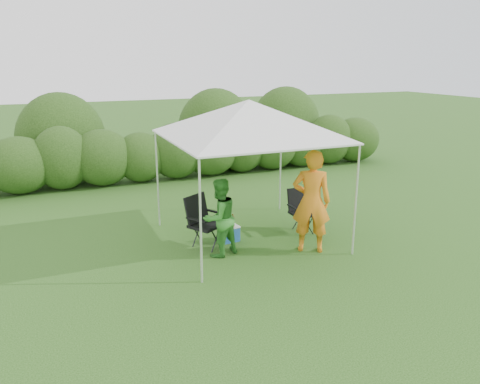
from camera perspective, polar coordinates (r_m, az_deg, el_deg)
name	(u,v)px	position (r m, az deg, el deg)	size (l,w,h in m)	color
ground	(258,247)	(9.29, 2.26, -6.72)	(70.00, 70.00, 0.00)	#33611F
hedge	(180,152)	(14.52, -7.37, 4.88)	(14.84, 1.53, 1.80)	#2C4E18
canopy	(249,119)	(9.09, 1.09, 8.90)	(3.10, 3.10, 2.83)	silver
chair_right	(301,207)	(10.07, 7.50, -1.86)	(0.58, 0.52, 0.92)	black
chair_left	(202,218)	(9.15, -4.63, -3.20)	(0.81, 0.79, 1.03)	black
man	(311,201)	(8.90, 8.70, -1.13)	(0.72, 0.47, 1.98)	orange
woman	(220,218)	(8.68, -2.51, -3.14)	(0.72, 0.56, 1.48)	#34862C
cooler	(229,234)	(9.52, -1.32, -5.08)	(0.41, 0.32, 0.32)	#215299
bottle	(233,220)	(9.40, -0.90, -3.46)	(0.07, 0.07, 0.26)	#592D0C
lawn_toy	(311,179)	(14.02, 8.66, 1.54)	(0.56, 0.46, 0.28)	yellow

